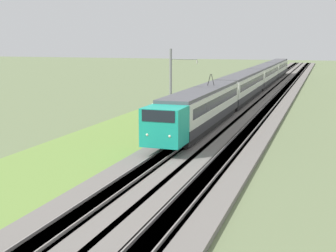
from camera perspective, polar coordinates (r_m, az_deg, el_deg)
ballast_main at (r=55.61m, az=7.93°, el=2.15°), size 240.00×4.40×0.30m
ballast_adjacent at (r=55.01m, az=12.06°, el=1.93°), size 240.00×4.40×0.30m
track_main at (r=55.60m, az=7.93°, el=2.16°), size 240.00×1.57×0.45m
track_adjacent at (r=55.01m, az=12.06°, el=1.94°), size 240.00×1.57×0.45m
grass_verge at (r=56.87m, az=2.54°, el=2.33°), size 240.00×9.97×0.12m
passenger_train at (r=72.30m, az=10.56°, el=5.66°), size 85.77×2.87×4.93m
catenary_mast_mid at (r=41.75m, az=0.41°, el=4.58°), size 0.22×2.56×7.30m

